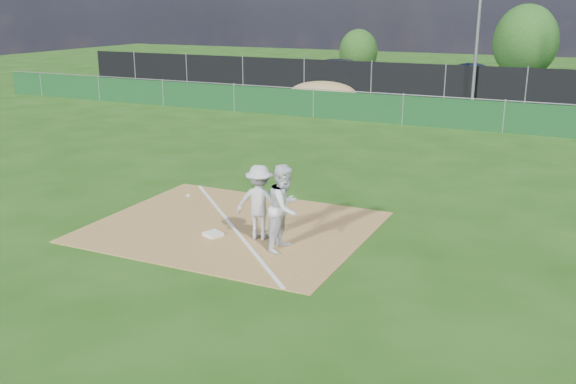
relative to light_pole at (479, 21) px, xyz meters
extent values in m
plane|color=#1D4A0F|center=(-1.50, -12.70, -4.00)|extent=(90.00, 90.00, 0.00)
cube|color=olive|center=(-1.50, -21.70, -3.99)|extent=(6.00, 5.00, 0.02)
cube|color=white|center=(-1.50, -21.70, -3.98)|extent=(5.01, 5.01, 0.01)
cube|color=#103C19|center=(-1.50, -7.70, -3.40)|extent=(44.00, 0.05, 1.20)
ellipsoid|color=#A3834F|center=(-6.50, -4.20, -3.42)|extent=(3.38, 2.60, 1.17)
cube|color=black|center=(-1.50, 0.30, -3.10)|extent=(46.00, 0.04, 1.80)
cube|color=black|center=(-1.50, 5.30, -4.00)|extent=(46.00, 9.00, 0.01)
cylinder|color=slate|center=(0.00, 0.00, 0.00)|extent=(0.16, 0.16, 8.00)
cube|color=white|center=(-1.57, -22.41, -3.94)|extent=(0.45, 0.45, 0.07)
imported|color=silver|center=(-0.58, -22.10, -3.18)|extent=(1.14, 0.80, 1.60)
sphere|color=white|center=(-2.24, -22.30, -3.19)|extent=(0.08, 0.08, 0.08)
imported|color=silver|center=(0.15, -22.40, -3.11)|extent=(0.70, 0.89, 1.79)
imported|color=#94969B|center=(-8.62, 4.58, -3.18)|extent=(5.08, 2.91, 1.63)
imported|color=black|center=(-0.54, 5.38, -3.27)|extent=(4.63, 2.82, 1.44)
imported|color=black|center=(3.16, 5.25, -3.39)|extent=(4.42, 2.77, 1.20)
cylinder|color=#382316|center=(-9.44, 9.34, -3.56)|extent=(0.24, 0.24, 0.89)
ellipsoid|color=#1E4814|center=(-9.44, 9.34, -2.38)|extent=(2.66, 2.66, 3.05)
cylinder|color=#382316|center=(1.23, 11.01, -3.32)|extent=(0.24, 0.24, 1.35)
ellipsoid|color=#1D4C15|center=(1.23, 11.01, -1.52)|extent=(4.06, 4.06, 4.67)
camera|label=1|loc=(5.46, -33.48, 0.85)|focal=40.00mm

